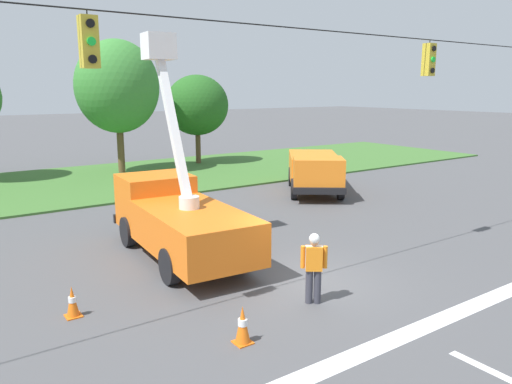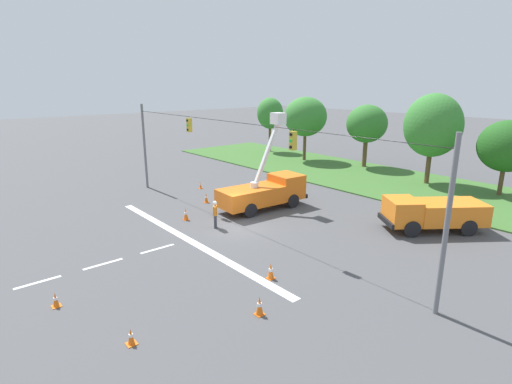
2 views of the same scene
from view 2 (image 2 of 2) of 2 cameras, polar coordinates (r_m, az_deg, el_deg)
ground_plane at (r=25.65m, az=-2.69°, el=-4.93°), size 200.00×200.00×0.00m
grass_verge at (r=38.79m, az=18.93°, el=1.33°), size 56.00×12.00×0.10m
lane_markings at (r=23.16m, az=-12.74°, el=-7.59°), size 17.60×15.25×0.01m
signal_gantry at (r=24.56m, az=-2.91°, el=4.45°), size 26.20×0.33×7.20m
tree_far_west at (r=52.84m, az=2.03°, el=11.15°), size 3.50×3.33×7.07m
tree_west at (r=46.95m, az=7.09°, el=10.62°), size 4.72×5.11×7.37m
tree_centre at (r=44.39m, az=15.56°, el=9.35°), size 4.19×4.45×6.70m
tree_east at (r=38.56m, az=23.94°, el=8.67°), size 5.03×4.50×8.05m
tree_far_east at (r=37.27m, az=32.21°, el=5.54°), size 4.37×3.87×6.10m
utility_truck_bucket_lift at (r=28.96m, az=1.31°, el=0.25°), size 2.89×6.86×6.84m
utility_truck_support_near at (r=26.99m, az=23.92°, el=-2.66°), size 5.55×6.28×2.02m
road_worker at (r=25.21m, az=-5.85°, el=-2.96°), size 0.55×0.43×1.77m
traffic_cone_foreground_left at (r=34.99m, az=-7.94°, el=0.94°), size 0.36×0.36×0.58m
traffic_cone_foreground_right at (r=15.46m, az=-17.44°, el=-19.14°), size 0.36×0.36×0.62m
traffic_cone_mid_left at (r=27.09m, az=-9.99°, el=-3.12°), size 0.36×0.36×0.82m
traffic_cone_mid_right at (r=16.33m, az=0.50°, el=-15.95°), size 0.36×0.36×0.79m
traffic_cone_near_bucket at (r=30.79m, az=-7.13°, el=-0.84°), size 0.36×0.36×0.74m
traffic_cone_lane_edge_a at (r=18.77m, az=-26.71°, el=-13.62°), size 0.36×0.36×0.63m
traffic_cone_lane_edge_b at (r=18.99m, az=2.12°, el=-11.20°), size 0.36×0.36×0.79m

